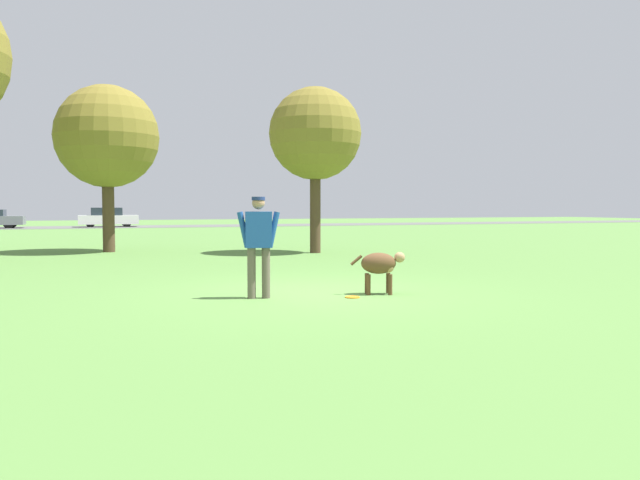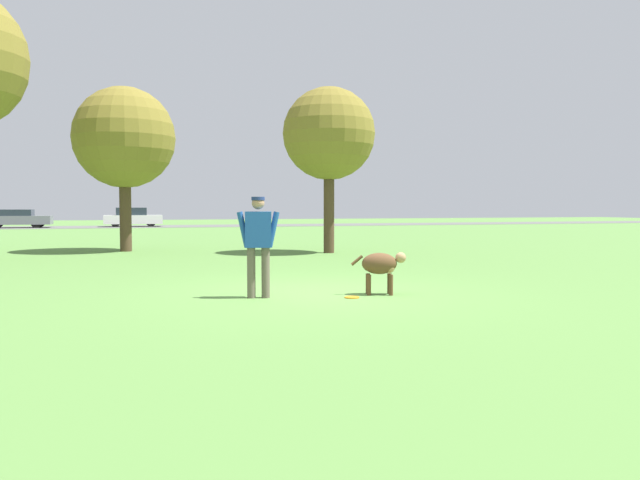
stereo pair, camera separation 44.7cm
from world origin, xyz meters
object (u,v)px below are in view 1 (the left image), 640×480
Objects in this scene: dog at (381,265)px; parked_car_white at (108,218)px; tree_near_right at (315,135)px; tree_mid_center at (107,137)px; frisbee at (352,297)px; person at (259,239)px.

dog is 0.22× the size of parked_car_white.
tree_near_right is 1.28× the size of parked_car_white.
tree_mid_center is 1.03× the size of tree_near_right.
parked_car_white is at bearing 88.40° from tree_mid_center.
frisbee is 12.74m from tree_mid_center.
parked_car_white is (-1.16, 36.84, -0.27)m from person.
tree_mid_center reaches higher than frisbee.
dog is at bearing 18.82° from frisbee.
frisbee is at bearing -86.00° from parked_car_white.
tree_mid_center is at bearing 156.41° from tree_near_right.
person is at bearing -80.62° from tree_mid_center.
person is at bearing 161.97° from frisbee.
dog is at bearing -103.38° from tree_near_right.
tree_near_right is at bearing 73.47° from frisbee.
frisbee is at bearing -106.53° from tree_near_right.
tree_mid_center reaches higher than person.
dog is at bearing 5.28° from person.
tree_near_right is at bearing -79.31° from parked_car_white.
parked_car_white is (-3.14, 37.09, 0.18)m from dog.
tree_near_right reaches higher than dog.
tree_mid_center reaches higher than parked_car_white.
dog is 12.59m from tree_mid_center.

